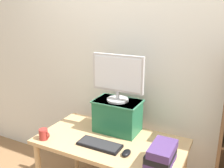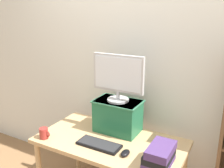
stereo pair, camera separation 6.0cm
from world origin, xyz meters
The scene contains 8 objects.
back_wall centered at (0.00, 0.51, 1.30)m, with size 7.00×0.08×2.60m.
desk centered at (0.00, 0.00, 0.63)m, with size 1.29×0.69×0.71m.
riser_box centered at (-0.02, 0.19, 0.86)m, with size 0.43×0.28×0.30m.
computer_monitor centered at (-0.02, 0.19, 1.24)m, with size 0.48×0.20×0.43m.
keyboard centered at (-0.04, -0.13, 0.72)m, with size 0.37×0.15×0.02m.
computer_mouse centered at (0.22, -0.15, 0.72)m, with size 0.06×0.10×0.04m.
book_stack centered at (0.50, -0.17, 0.80)m, with size 0.19×0.28×0.18m.
coffee_mug centered at (-0.53, -0.26, 0.75)m, with size 0.11×0.08×0.10m.
Camera 2 is at (0.96, -1.70, 1.81)m, focal length 40.00 mm.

